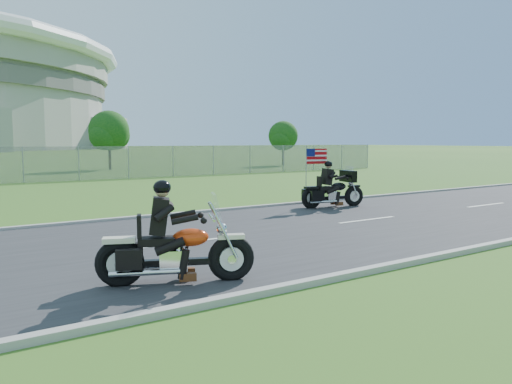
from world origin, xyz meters
TOP-DOWN VIEW (x-y plane):
  - ground at (0.00, 0.00)m, footprint 420.00×420.00m
  - road at (0.00, 0.00)m, footprint 120.00×8.00m
  - curb_north at (0.00, 4.05)m, footprint 120.00×0.18m
  - curb_south at (0.00, -4.05)m, footprint 120.00×0.18m
  - tree_fence_near at (6.04, 30.04)m, footprint 3.52×3.28m
  - tree_fence_far at (22.04, 28.03)m, footprint 3.08×2.87m
  - motorcycle_lead at (-3.35, -2.79)m, footprint 2.43×1.27m
  - motorcycle_follow at (5.13, 2.71)m, footprint 2.44×1.00m

SIDE VIEW (x-z plane):
  - ground at x=0.00m, z-range 0.00..0.00m
  - road at x=0.00m, z-range 0.00..0.04m
  - curb_north at x=0.00m, z-range -0.01..0.11m
  - curb_south at x=0.00m, z-range -0.01..0.11m
  - motorcycle_lead at x=-3.35m, z-range -0.32..1.40m
  - motorcycle_follow at x=5.13m, z-range -0.46..1.59m
  - tree_fence_far at x=22.04m, z-range 0.54..4.74m
  - tree_fence_near at x=6.04m, z-range 0.60..5.35m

